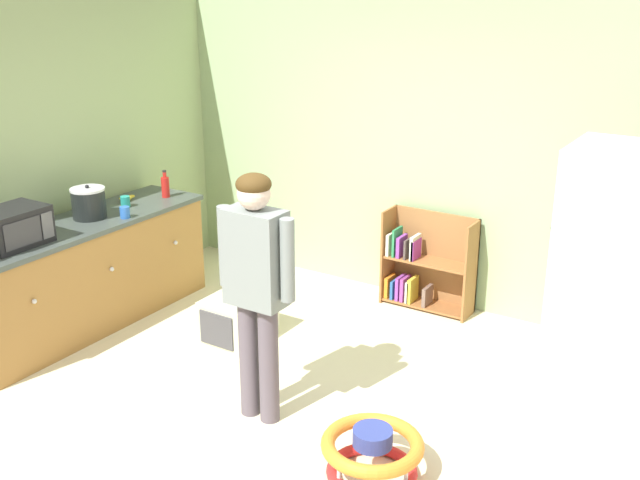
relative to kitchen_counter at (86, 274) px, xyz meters
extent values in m
plane|color=beige|center=(2.20, -0.30, -0.45)|extent=(12.00, 12.00, 0.00)
cube|color=#99B581|center=(2.20, 2.03, 0.90)|extent=(5.20, 0.06, 2.70)
cube|color=#9EB57E|center=(-0.43, 0.50, 0.90)|extent=(0.06, 2.99, 2.70)
cube|color=olive|center=(0.00, 0.00, -0.02)|extent=(0.60, 2.23, 0.86)
cube|color=#404945|center=(0.00, 0.00, 0.43)|extent=(0.64, 2.27, 0.04)
sphere|color=silver|center=(0.31, -0.74, 0.11)|extent=(0.04, 0.04, 0.04)
sphere|color=silver|center=(0.31, 0.00, 0.11)|extent=(0.04, 0.04, 0.04)
sphere|color=silver|center=(0.31, 0.74, 0.11)|extent=(0.04, 0.04, 0.04)
cube|color=white|center=(3.90, 1.06, 0.44)|extent=(0.70, 0.68, 1.78)
cylinder|color=silver|center=(3.54, 0.89, 0.53)|extent=(0.02, 0.02, 0.50)
cube|color=#333333|center=(3.55, 1.06, 0.83)|extent=(0.01, 0.67, 0.01)
cube|color=#975F32|center=(1.87, 1.81, -0.03)|extent=(0.02, 0.28, 0.85)
cube|color=#975F32|center=(2.65, 1.81, -0.03)|extent=(0.02, 0.28, 0.85)
cube|color=#986639|center=(2.26, 1.94, -0.03)|extent=(0.80, 0.02, 0.85)
cube|color=#975F32|center=(2.26, 1.81, -0.42)|extent=(0.76, 0.24, 0.02)
cube|color=#975F32|center=(2.26, 1.81, -0.02)|extent=(0.76, 0.24, 0.02)
cube|color=orange|center=(1.91, 1.78, -0.32)|extent=(0.03, 0.17, 0.19)
cube|color=beige|center=(1.91, 1.78, 0.09)|extent=(0.03, 0.17, 0.19)
cube|color=#275797|center=(1.96, 1.78, -0.33)|extent=(0.03, 0.17, 0.17)
cube|color=#2A804C|center=(1.96, 1.78, 0.12)|extent=(0.02, 0.17, 0.25)
cube|color=purple|center=(2.01, 1.78, -0.30)|extent=(0.03, 0.17, 0.21)
cube|color=purple|center=(2.01, 1.78, 0.09)|extent=(0.03, 0.17, 0.19)
cube|color=#893A8C|center=(2.06, 1.78, -0.30)|extent=(0.03, 0.17, 0.22)
cube|color=#4A3E3D|center=(2.07, 1.78, 0.08)|extent=(0.02, 0.17, 0.17)
cube|color=beige|center=(2.11, 1.78, -0.31)|extent=(0.03, 0.17, 0.20)
cube|color=#8A3393|center=(2.15, 1.78, 0.08)|extent=(0.02, 0.17, 0.18)
cube|color=gold|center=(2.13, 1.78, -0.30)|extent=(0.03, 0.17, 0.22)
cube|color=beige|center=(2.14, 1.78, 0.10)|extent=(0.03, 0.17, 0.21)
cube|color=brown|center=(2.27, 1.78, -0.33)|extent=(0.03, 0.17, 0.17)
cylinder|color=#574E58|center=(1.97, -0.37, -0.04)|extent=(0.13, 0.13, 0.82)
cylinder|color=#574E58|center=(2.13, -0.37, -0.04)|extent=(0.13, 0.13, 0.82)
cube|color=gray|center=(2.05, -0.37, 0.68)|extent=(0.38, 0.22, 0.62)
cylinder|color=gray|center=(1.81, -0.37, 0.71)|extent=(0.09, 0.09, 0.53)
cylinder|color=gray|center=(2.29, -0.37, 0.71)|extent=(0.09, 0.09, 0.53)
sphere|color=beige|center=(2.05, -0.37, 1.09)|extent=(0.21, 0.21, 0.21)
ellipsoid|color=#463114|center=(2.05, -0.37, 1.15)|extent=(0.22, 0.22, 0.14)
torus|color=red|center=(2.99, -0.55, -0.42)|extent=(0.54, 0.54, 0.07)
torus|color=orange|center=(2.99, -0.55, -0.23)|extent=(0.60, 0.60, 0.08)
cylinder|color=#313F89|center=(2.99, -0.55, -0.18)|extent=(0.23, 0.23, 0.10)
cylinder|color=silver|center=(3.21, -0.55, -0.32)|extent=(0.02, 0.02, 0.18)
cylinder|color=silver|center=(2.88, -0.36, -0.32)|extent=(0.02, 0.02, 0.18)
cylinder|color=silver|center=(2.88, -0.74, -0.32)|extent=(0.02, 0.02, 0.18)
cube|color=beige|center=(1.22, 0.46, -0.27)|extent=(0.42, 0.54, 0.36)
cube|color=#424247|center=(1.22, 0.18, -0.27)|extent=(0.32, 0.01, 0.27)
cube|color=black|center=(0.02, -0.63, 0.59)|extent=(0.36, 0.48, 0.28)
cube|color=#2D2D33|center=(0.20, -0.68, 0.59)|extent=(0.01, 0.31, 0.20)
cube|color=#515156|center=(0.20, -0.47, 0.59)|extent=(0.01, 0.10, 0.20)
cylinder|color=black|center=(-0.02, 0.12, 0.56)|extent=(0.27, 0.27, 0.23)
cylinder|color=silver|center=(-0.02, 0.12, 0.69)|extent=(0.28, 0.28, 0.02)
sphere|color=black|center=(-0.02, 0.12, 0.71)|extent=(0.03, 0.03, 0.03)
ellipsoid|color=yellow|center=(-0.13, 0.64, 0.48)|extent=(0.09, 0.16, 0.04)
ellipsoid|color=yellow|center=(-0.12, 0.64, 0.48)|extent=(0.04, 0.15, 0.04)
ellipsoid|color=yellow|center=(-0.10, 0.64, 0.48)|extent=(0.09, 0.16, 0.04)
cylinder|color=red|center=(0.08, 0.90, 0.54)|extent=(0.07, 0.07, 0.18)
cylinder|color=red|center=(0.08, 0.90, 0.65)|extent=(0.03, 0.03, 0.05)
cylinder|color=black|center=(0.08, 0.90, 0.69)|extent=(0.04, 0.04, 0.02)
cylinder|color=blue|center=(0.23, 0.27, 0.50)|extent=(0.08, 0.08, 0.09)
cylinder|color=white|center=(-0.22, -0.35, 0.50)|extent=(0.08, 0.08, 0.09)
cylinder|color=teal|center=(0.00, 0.49, 0.50)|extent=(0.08, 0.08, 0.09)
camera|label=1|loc=(4.74, -3.88, 2.35)|focal=42.61mm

